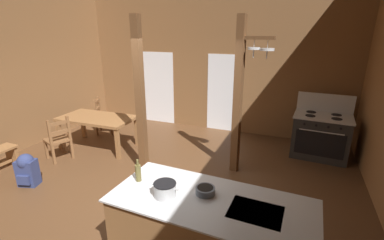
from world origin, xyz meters
name	(u,v)px	position (x,y,z in m)	size (l,w,h in m)	color
ground_plane	(143,197)	(0.00, 0.00, -0.05)	(7.89, 7.91, 0.10)	brown
wall_back	(212,45)	(0.00, 3.63, 2.27)	(7.89, 0.14, 4.55)	brown
glazed_door_back_left	(158,88)	(-1.60, 3.55, 1.02)	(1.00, 0.01, 2.05)	white
glazed_panel_back_right	(222,93)	(0.35, 3.55, 1.02)	(0.84, 0.01, 2.05)	white
kitchen_island	(210,236)	(1.50, -1.01, 0.46)	(2.20, 1.04, 0.93)	olive
stove_range	(320,135)	(2.78, 2.72, 0.48)	(1.19, 0.89, 1.32)	#2C2C2C
support_post_with_pot_rack	(240,93)	(1.26, 1.42, 1.55)	(0.67, 0.28, 2.90)	brown
support_post_center	(140,99)	(-0.43, 0.76, 1.45)	(0.14, 0.14, 2.90)	brown
dining_table	(97,121)	(-2.00, 1.35, 0.65)	(1.73, 0.95, 0.74)	olive
ladderback_chair_near_window	(103,116)	(-2.52, 2.17, 0.45)	(0.59, 0.59, 0.95)	brown
ladderback_chair_by_post	(58,139)	(-2.34, 0.51, 0.45)	(0.57, 0.57, 0.95)	brown
backpack	(27,169)	(-2.04, -0.48, 0.31)	(0.37, 0.36, 0.60)	navy
stockpot_on_counter	(165,190)	(1.02, -1.11, 1.01)	(0.31, 0.24, 0.16)	silver
mixing_bowl_on_counter	(205,190)	(1.41, -0.91, 0.97)	(0.22, 0.22, 0.08)	slate
bottle_tall_on_counter	(138,172)	(0.58, -0.95, 1.04)	(0.07, 0.07, 0.28)	brown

